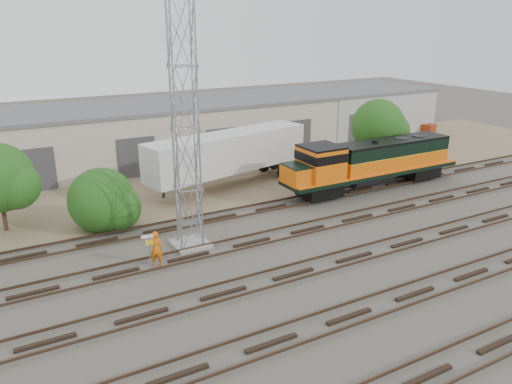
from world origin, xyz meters
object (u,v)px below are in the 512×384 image
signal_tower (186,134)px  semi_trailer (232,153)px  locomotive (371,162)px  worker (156,248)px

signal_tower → semi_trailer: 12.16m
locomotive → worker: bearing=-166.5°
semi_trailer → signal_tower: bearing=-141.3°
worker → semi_trailer: 14.41m
worker → semi_trailer: size_ratio=0.14×
signal_tower → worker: signal_tower is taller
locomotive → signal_tower: 17.04m
semi_trailer → worker: bearing=-145.5°
worker → semi_trailer: semi_trailer is taller
signal_tower → locomotive: bearing=10.4°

